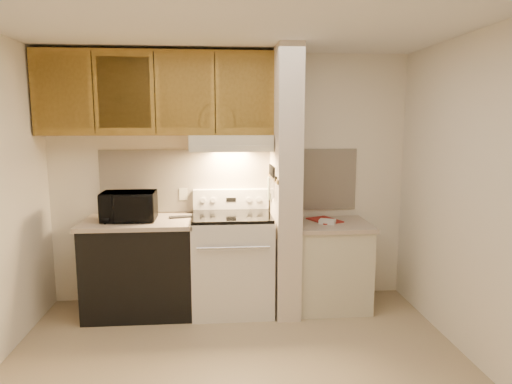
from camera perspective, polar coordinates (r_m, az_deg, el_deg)
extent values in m
plane|color=tan|center=(3.62, -2.27, -21.56)|extent=(3.60, 3.60, 0.00)
plane|color=white|center=(3.19, -2.56, 20.96)|extent=(3.60, 3.60, 0.00)
cube|color=white|center=(4.65, -3.20, 1.67)|extent=(3.60, 2.50, 0.02)
cube|color=white|center=(3.71, 26.58, -1.09)|extent=(0.02, 3.00, 2.50)
cube|color=white|center=(4.64, -3.19, 1.47)|extent=(2.60, 0.02, 0.63)
cube|color=silver|center=(4.49, -2.98, -8.94)|extent=(0.76, 0.65, 0.92)
cube|color=black|center=(4.17, -2.84, -9.75)|extent=(0.50, 0.01, 0.30)
cylinder|color=silver|center=(4.07, -2.84, -6.98)|extent=(0.65, 0.02, 0.02)
cube|color=black|center=(4.37, -3.03, -3.00)|extent=(0.74, 0.64, 0.03)
cube|color=silver|center=(4.62, -3.15, -0.88)|extent=(0.76, 0.08, 0.20)
cube|color=black|center=(4.58, -3.14, -0.97)|extent=(0.10, 0.01, 0.04)
cylinder|color=silver|center=(4.58, -6.64, -1.02)|extent=(0.05, 0.02, 0.05)
cylinder|color=silver|center=(4.58, -5.39, -1.00)|extent=(0.05, 0.02, 0.05)
cylinder|color=silver|center=(4.59, -0.89, -0.94)|extent=(0.05, 0.02, 0.05)
cylinder|color=silver|center=(4.60, 0.36, -0.92)|extent=(0.05, 0.02, 0.05)
cube|color=black|center=(4.57, -14.23, -9.23)|extent=(1.00, 0.63, 0.87)
cube|color=#B4A28F|center=(4.45, -14.46, -3.64)|extent=(1.04, 0.67, 0.04)
cube|color=black|center=(4.46, -9.25, -3.08)|extent=(0.25, 0.13, 0.02)
cylinder|color=#23615A|center=(4.64, -13.44, -2.16)|extent=(0.10, 0.10, 0.11)
cube|color=beige|center=(4.66, -9.08, -0.27)|extent=(0.08, 0.01, 0.12)
imported|color=black|center=(4.41, -15.59, -1.72)|extent=(0.49, 0.34, 0.27)
cube|color=beige|center=(4.35, 3.67, 1.17)|extent=(0.22, 0.70, 2.50)
cube|color=olive|center=(4.33, 2.15, 1.81)|extent=(0.01, 0.70, 0.04)
cube|color=black|center=(4.28, 2.16, 1.99)|extent=(0.02, 0.42, 0.04)
cube|color=silver|center=(4.13, 2.25, 0.35)|extent=(0.01, 0.03, 0.16)
cylinder|color=black|center=(4.12, 2.26, 2.42)|extent=(0.02, 0.02, 0.10)
cube|color=silver|center=(4.21, 2.12, 0.37)|extent=(0.01, 0.04, 0.18)
cylinder|color=black|center=(4.21, 2.11, 2.56)|extent=(0.02, 0.02, 0.10)
cube|color=silver|center=(4.29, 1.99, 0.40)|extent=(0.01, 0.04, 0.20)
cylinder|color=black|center=(4.29, 1.98, 2.68)|extent=(0.02, 0.02, 0.10)
cube|color=silver|center=(4.38, 1.85, 0.84)|extent=(0.01, 0.04, 0.16)
cylinder|color=black|center=(4.34, 1.89, 2.76)|extent=(0.02, 0.02, 0.10)
cube|color=silver|center=(4.46, 1.72, 0.86)|extent=(0.01, 0.04, 0.18)
cylinder|color=black|center=(4.42, 1.77, 2.87)|extent=(0.02, 0.02, 0.10)
cube|color=slate|center=(4.51, 1.68, 0.48)|extent=(0.03, 0.09, 0.22)
cube|color=beige|center=(4.63, 9.27, -9.20)|extent=(0.70, 0.60, 0.81)
cube|color=#B4A28F|center=(4.52, 9.41, -4.06)|extent=(0.74, 0.64, 0.04)
cube|color=maroon|center=(4.60, 8.57, -3.50)|extent=(0.35, 0.39, 0.01)
cube|color=white|center=(4.47, 8.90, -3.67)|extent=(0.18, 0.16, 0.04)
cube|color=beige|center=(4.40, -3.15, 6.16)|extent=(0.78, 0.44, 0.15)
cube|color=beige|center=(4.20, -3.06, 5.42)|extent=(0.78, 0.04, 0.06)
cube|color=olive|center=(4.48, -12.27, 11.91)|extent=(2.18, 0.33, 0.77)
cube|color=olive|center=(4.50, -23.11, 11.40)|extent=(0.46, 0.01, 0.63)
cube|color=black|center=(4.43, -19.69, 11.64)|extent=(0.01, 0.01, 0.73)
cube|color=olive|center=(4.37, -16.16, 11.85)|extent=(0.46, 0.01, 0.63)
cube|color=black|center=(4.32, -12.54, 12.02)|extent=(0.01, 0.01, 0.73)
cube|color=olive|center=(4.30, -8.86, 12.14)|extent=(0.46, 0.01, 0.63)
cube|color=black|center=(4.29, -5.14, 12.22)|extent=(0.01, 0.01, 0.73)
cube|color=olive|center=(4.30, -1.42, 12.25)|extent=(0.46, 0.01, 0.63)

